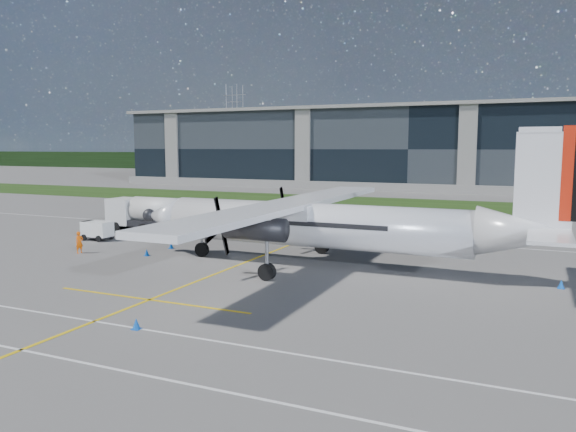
# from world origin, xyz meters

# --- Properties ---
(ground) EXTENTS (400.00, 400.00, 0.00)m
(ground) POSITION_xyz_m (0.00, 40.00, 0.00)
(ground) COLOR slate
(ground) RESTS_ON ground
(grass_strip) EXTENTS (400.00, 18.00, 0.04)m
(grass_strip) POSITION_xyz_m (0.00, 48.00, 0.02)
(grass_strip) COLOR #1B360E
(grass_strip) RESTS_ON ground
(terminal_building) EXTENTS (120.00, 20.00, 15.00)m
(terminal_building) POSITION_xyz_m (0.00, 80.00, 7.50)
(terminal_building) COLOR black
(terminal_building) RESTS_ON ground
(tree_line) EXTENTS (400.00, 6.00, 6.00)m
(tree_line) POSITION_xyz_m (0.00, 140.00, 3.00)
(tree_line) COLOR black
(tree_line) RESTS_ON ground
(pylon_west) EXTENTS (9.00, 4.60, 30.00)m
(pylon_west) POSITION_xyz_m (-80.00, 150.00, 15.00)
(pylon_west) COLOR gray
(pylon_west) RESTS_ON ground
(yellow_taxiway_centerline) EXTENTS (0.20, 70.00, 0.01)m
(yellow_taxiway_centerline) POSITION_xyz_m (3.00, 10.00, 0.01)
(yellow_taxiway_centerline) COLOR yellow
(yellow_taxiway_centerline) RESTS_ON ground
(turboprop_aircraft) EXTENTS (29.22, 30.30, 9.09)m
(turboprop_aircraft) POSITION_xyz_m (8.86, 5.03, 4.55)
(turboprop_aircraft) COLOR white
(turboprop_aircraft) RESTS_ON ground
(fuel_tanker_truck) EXTENTS (8.92, 2.90, 3.34)m
(fuel_tanker_truck) POSITION_xyz_m (-12.09, 12.76, 1.67)
(fuel_tanker_truck) COLOR silver
(fuel_tanker_truck) RESTS_ON ground
(baggage_tug) EXTENTS (2.68, 1.61, 1.61)m
(baggage_tug) POSITION_xyz_m (-13.07, 7.58, 0.80)
(baggage_tug) COLOR silver
(baggage_tug) RESTS_ON ground
(ground_crew_person) EXTENTS (0.73, 0.88, 1.88)m
(ground_crew_person) POSITION_xyz_m (-10.01, 2.41, 0.94)
(ground_crew_person) COLOR #F25907
(ground_crew_person) RESTS_ON ground
(safety_cone_nose_stbd) EXTENTS (0.36, 0.36, 0.50)m
(safety_cone_nose_stbd) POSITION_xyz_m (-4.88, 6.82, 0.25)
(safety_cone_nose_stbd) COLOR blue
(safety_cone_nose_stbd) RESTS_ON ground
(safety_cone_portwing) EXTENTS (0.36, 0.36, 0.50)m
(safety_cone_portwing) POSITION_xyz_m (5.48, -10.09, 0.25)
(safety_cone_portwing) COLOR blue
(safety_cone_portwing) RESTS_ON ground
(safety_cone_nose_port) EXTENTS (0.36, 0.36, 0.50)m
(safety_cone_nose_port) POSITION_xyz_m (-4.73, 3.61, 0.25)
(safety_cone_nose_port) COLOR blue
(safety_cone_nose_port) RESTS_ON ground
(safety_cone_tail) EXTENTS (0.36, 0.36, 0.50)m
(safety_cone_tail) POSITION_xyz_m (22.71, 5.42, 0.25)
(safety_cone_tail) COLOR blue
(safety_cone_tail) RESTS_ON ground
(safety_cone_stbdwing) EXTENTS (0.36, 0.36, 0.50)m
(safety_cone_stbdwing) POSITION_xyz_m (5.67, 20.03, 0.25)
(safety_cone_stbdwing) COLOR blue
(safety_cone_stbdwing) RESTS_ON ground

